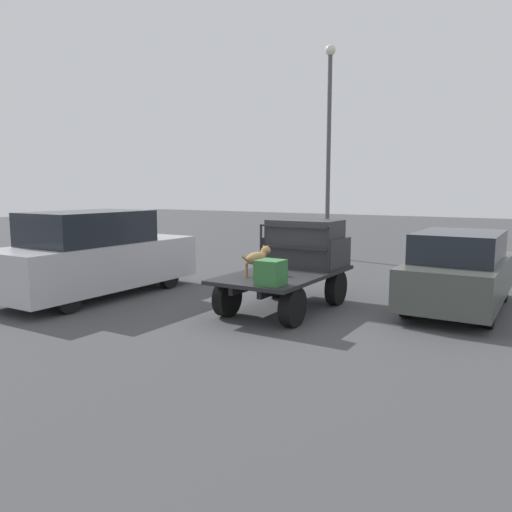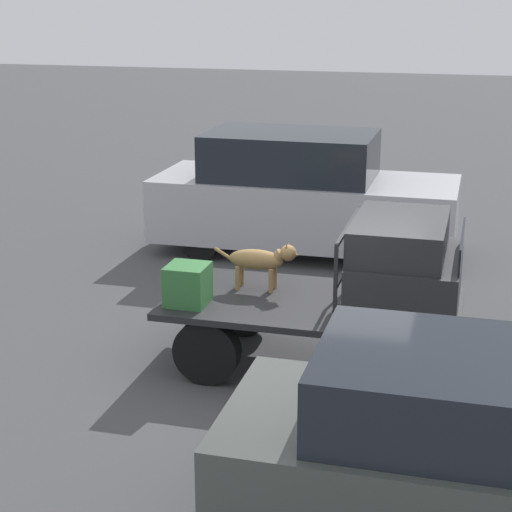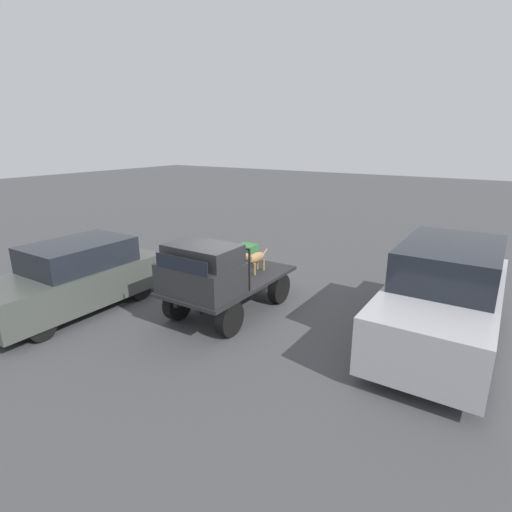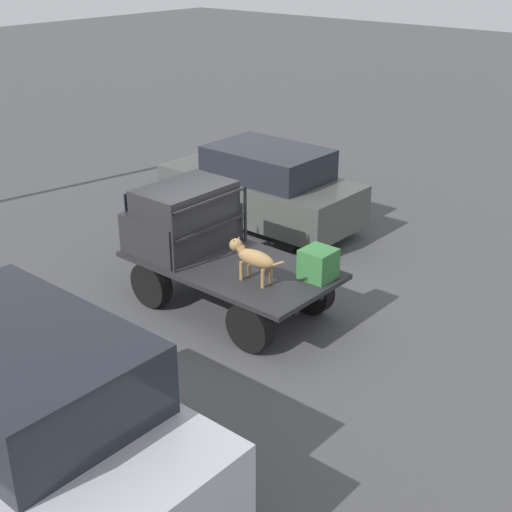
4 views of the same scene
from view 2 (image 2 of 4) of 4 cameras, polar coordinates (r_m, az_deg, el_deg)
ground_plane at (r=10.61m, az=3.69°, el=-7.28°), size 80.00×80.00×0.00m
flatbed_truck at (r=10.38m, az=3.75°, el=-4.31°), size 3.51×1.85×0.84m
truck_cab at (r=9.98m, az=9.85°, el=-0.75°), size 1.22×1.73×1.09m
truck_headboard at (r=10.02m, az=6.16°, el=0.24°), size 0.04×1.73×0.99m
dog at (r=10.54m, az=0.41°, el=-0.24°), size 1.09×0.25×0.64m
cargo_crate at (r=10.14m, az=-4.58°, el=-1.90°), size 0.48×0.48×0.48m
parked_sedan at (r=7.18m, az=15.10°, el=-12.92°), size 4.35×1.82×1.73m
parked_pickup_far at (r=14.84m, az=3.03°, el=4.07°), size 5.17×2.04×2.11m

